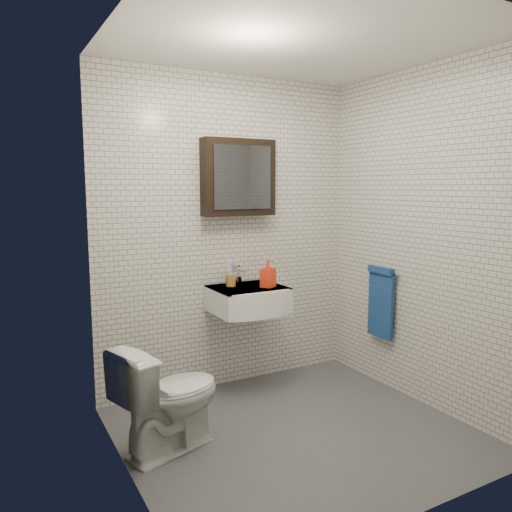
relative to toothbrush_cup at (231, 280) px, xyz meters
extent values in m
cube|color=#484A4F|center=(0.05, -0.87, -0.90)|extent=(2.20, 2.00, 0.01)
cube|color=silver|center=(0.05, 0.13, 0.35)|extent=(2.20, 0.02, 2.50)
cube|color=silver|center=(0.05, -1.87, 0.35)|extent=(2.20, 0.02, 2.50)
cube|color=silver|center=(-1.05, -0.87, 0.35)|extent=(0.02, 2.00, 2.50)
cube|color=silver|center=(1.15, -0.87, 0.35)|extent=(0.02, 2.00, 2.50)
cube|color=white|center=(0.05, -0.87, 1.60)|extent=(2.20, 2.00, 0.02)
cube|color=white|center=(0.10, -0.09, -0.15)|extent=(0.55, 0.45, 0.20)
cylinder|color=silver|center=(0.10, -0.07, -0.06)|extent=(0.31, 0.31, 0.02)
cylinder|color=silver|center=(0.10, -0.07, -0.06)|extent=(0.04, 0.04, 0.01)
cube|color=white|center=(0.10, -0.09, -0.06)|extent=(0.55, 0.45, 0.01)
cylinder|color=silver|center=(0.10, 0.07, -0.02)|extent=(0.06, 0.06, 0.06)
cylinder|color=silver|center=(0.10, 0.07, 0.04)|extent=(0.03, 0.03, 0.08)
cylinder|color=silver|center=(0.10, 0.01, 0.07)|extent=(0.02, 0.12, 0.02)
cube|color=silver|center=(0.10, 0.10, 0.09)|extent=(0.02, 0.09, 0.01)
cube|color=black|center=(0.10, 0.06, 0.80)|extent=(0.60, 0.14, 0.60)
cube|color=#3F444C|center=(0.10, -0.01, 0.80)|extent=(0.49, 0.01, 0.49)
cylinder|color=silver|center=(1.11, -0.52, 0.05)|extent=(0.02, 0.30, 0.02)
cylinder|color=silver|center=(1.13, -0.39, 0.05)|extent=(0.04, 0.02, 0.02)
cylinder|color=silver|center=(1.13, -0.65, 0.05)|extent=(0.04, 0.02, 0.02)
cube|color=#22569C|center=(1.10, -0.52, -0.22)|extent=(0.03, 0.26, 0.54)
cube|color=#22569C|center=(1.09, -0.52, 0.06)|extent=(0.05, 0.26, 0.05)
cylinder|color=#A96F2A|center=(0.00, 0.00, -0.01)|extent=(0.10, 0.10, 0.09)
cylinder|color=white|center=(-0.01, -0.01, 0.06)|extent=(0.02, 0.03, 0.18)
cylinder|color=#4471DA|center=(0.01, -0.01, 0.05)|extent=(0.01, 0.02, 0.16)
cylinder|color=white|center=(0.00, 0.01, 0.06)|extent=(0.02, 0.03, 0.19)
cylinder|color=#4471DA|center=(0.02, 0.01, 0.05)|extent=(0.02, 0.04, 0.17)
imported|color=#FF521A|center=(0.24, -0.18, 0.05)|extent=(0.13, 0.13, 0.21)
imported|color=white|center=(-0.75, -0.66, -0.56)|extent=(0.76, 0.57, 0.69)
camera|label=1|loc=(-1.70, -3.48, 0.72)|focal=35.00mm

